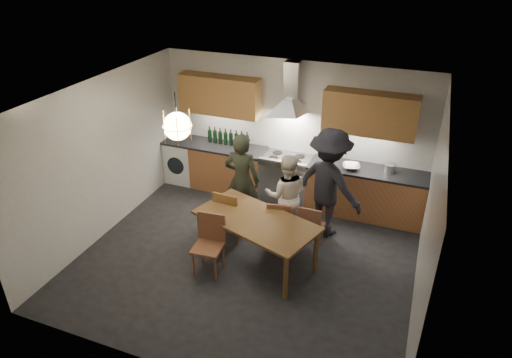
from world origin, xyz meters
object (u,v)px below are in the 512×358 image
(stock_pot, at_px, (390,168))
(person_mid, at_px, (286,195))
(chair_front, at_px, (210,240))
(person_right, at_px, (329,183))
(dining_table, at_px, (256,224))
(wine_bottles, at_px, (228,137))
(chair_back_left, at_px, (228,213))
(person_left, at_px, (242,180))
(mixing_bowl, at_px, (351,167))

(stock_pot, bearing_deg, person_mid, -143.18)
(chair_front, relative_size, person_right, 0.50)
(dining_table, relative_size, person_mid, 1.39)
(person_mid, xyz_separation_m, wine_bottles, (-1.56, 1.17, 0.33))
(person_right, xyz_separation_m, wine_bottles, (-2.18, 0.90, 0.12))
(person_mid, bearing_deg, person_right, -175.49)
(chair_back_left, relative_size, person_mid, 0.64)
(chair_back_left, bearing_deg, chair_front, 96.50)
(dining_table, height_order, person_right, person_right)
(person_left, bearing_deg, chair_back_left, 87.77)
(dining_table, xyz_separation_m, mixing_bowl, (1.03, 1.91, 0.26))
(person_right, bearing_deg, mixing_bowl, -84.23)
(mixing_bowl, bearing_deg, dining_table, -118.35)
(chair_front, distance_m, person_right, 2.14)
(chair_back_left, bearing_deg, stock_pot, -140.61)
(person_right, distance_m, stock_pot, 1.22)
(mixing_bowl, bearing_deg, chair_front, -124.48)
(person_right, bearing_deg, person_mid, 45.55)
(person_mid, distance_m, wine_bottles, 1.97)
(mixing_bowl, bearing_deg, wine_bottles, 175.97)
(chair_back_left, height_order, mixing_bowl, mixing_bowl)
(person_mid, height_order, mixing_bowl, person_mid)
(chair_front, distance_m, wine_bottles, 2.67)
(chair_front, xyz_separation_m, stock_pot, (2.24, 2.44, 0.44))
(dining_table, relative_size, mixing_bowl, 6.67)
(person_left, distance_m, stock_pot, 2.54)
(person_right, distance_m, wine_bottles, 2.37)
(stock_pot, bearing_deg, chair_back_left, -143.67)
(dining_table, distance_m, stock_pot, 2.64)
(person_left, height_order, stock_pot, person_left)
(person_right, relative_size, mixing_bowl, 6.18)
(person_mid, height_order, wine_bottles, person_mid)
(chair_front, height_order, person_left, person_left)
(dining_table, bearing_deg, wine_bottles, 141.94)
(person_left, relative_size, wine_bottles, 1.94)
(dining_table, xyz_separation_m, chair_front, (-0.57, -0.42, -0.15))
(chair_back_left, xyz_separation_m, person_right, (1.42, 0.82, 0.40))
(chair_front, relative_size, stock_pot, 4.78)
(person_mid, xyz_separation_m, stock_pot, (1.49, 1.12, 0.24))
(dining_table, height_order, stock_pot, stock_pot)
(chair_front, xyz_separation_m, person_left, (-0.05, 1.36, 0.30))
(mixing_bowl, bearing_deg, person_mid, -130.52)
(wine_bottles, bearing_deg, person_right, -22.48)
(person_right, bearing_deg, chair_front, 72.04)
(dining_table, height_order, chair_front, chair_front)
(chair_back_left, xyz_separation_m, mixing_bowl, (1.64, 1.56, 0.41))
(chair_back_left, height_order, person_left, person_left)
(wine_bottles, bearing_deg, stock_pot, -0.90)
(dining_table, height_order, chair_back_left, chair_back_left)
(chair_back_left, bearing_deg, mixing_bowl, -133.44)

